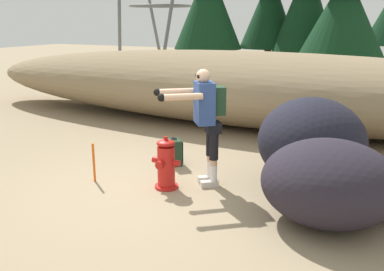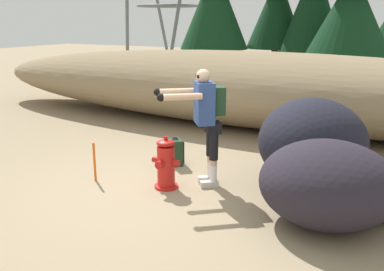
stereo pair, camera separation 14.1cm
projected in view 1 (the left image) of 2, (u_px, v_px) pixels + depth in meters
ground_plane at (153, 191)px, 6.16m from camera, size 56.00×56.00×0.04m
dirt_embankment at (252, 88)px, 9.78m from camera, size 15.48×3.20×1.68m
fire_hydrant at (166, 165)px, 6.13m from camera, size 0.43×0.39×0.78m
utility_worker at (206, 113)px, 6.06m from camera, size 1.00×0.91×1.72m
spare_backpack at (174, 152)px, 7.16m from camera, size 0.36×0.36×0.47m
boulder_large at (329, 182)px, 5.04m from camera, size 1.88×1.79×1.03m
boulder_mid at (311, 141)px, 6.24m from camera, size 2.10×2.10×1.30m
survey_stake at (94, 163)px, 6.40m from camera, size 0.04×0.04×0.60m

